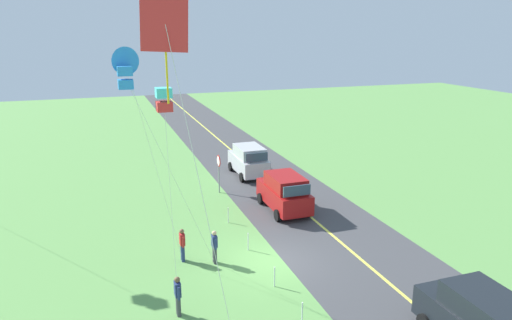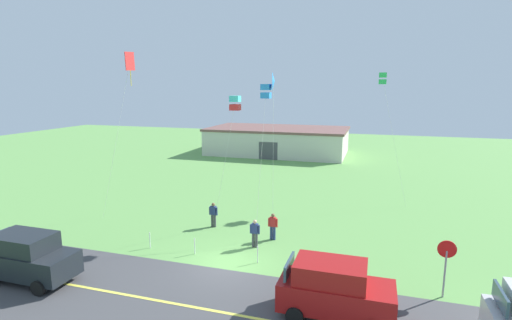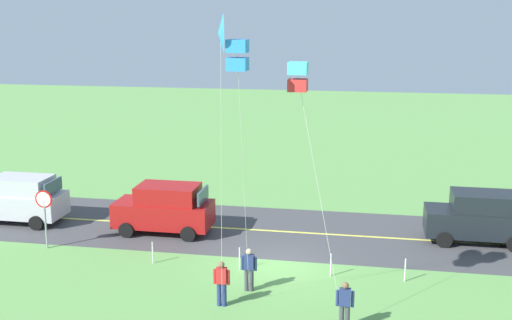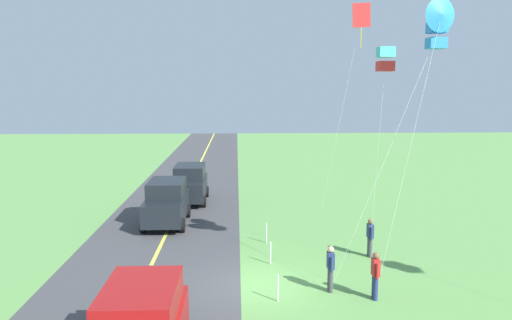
% 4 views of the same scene
% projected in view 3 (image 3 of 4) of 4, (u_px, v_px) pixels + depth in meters
% --- Properties ---
extents(ground_plane, '(120.00, 120.00, 0.10)m').
position_uv_depth(ground_plane, '(278.00, 266.00, 25.20)').
color(ground_plane, '#60994C').
extents(asphalt_road, '(120.00, 7.00, 0.00)m').
position_uv_depth(asphalt_road, '(291.00, 232.00, 29.02)').
color(asphalt_road, '#424244').
rests_on(asphalt_road, ground).
extents(road_centre_stripe, '(120.00, 0.16, 0.00)m').
position_uv_depth(road_centre_stripe, '(291.00, 232.00, 29.02)').
color(road_centre_stripe, '#E5E04C').
rests_on(road_centre_stripe, asphalt_road).
extents(car_suv_foreground, '(4.40, 2.12, 2.24)m').
position_uv_depth(car_suv_foreground, '(165.00, 208.00, 28.73)').
color(car_suv_foreground, maroon).
rests_on(car_suv_foreground, ground).
extents(car_parked_west_near, '(4.40, 2.12, 2.24)m').
position_uv_depth(car_parked_west_near, '(479.00, 217.00, 27.51)').
color(car_parked_west_near, black).
rests_on(car_parked_west_near, ground).
extents(car_parked_east_near, '(4.40, 2.12, 2.24)m').
position_uv_depth(car_parked_east_near, '(19.00, 199.00, 30.21)').
color(car_parked_east_near, '#B7B7BC').
rests_on(car_parked_east_near, ground).
extents(stop_sign, '(0.76, 0.08, 2.56)m').
position_uv_depth(stop_sign, '(44.00, 208.00, 26.63)').
color(stop_sign, gray).
rests_on(stop_sign, ground).
extents(person_adult_near, '(0.58, 0.22, 1.60)m').
position_uv_depth(person_adult_near, '(222.00, 282.00, 21.48)').
color(person_adult_near, navy).
rests_on(person_adult_near, ground).
extents(person_adult_companion, '(0.58, 0.22, 1.60)m').
position_uv_depth(person_adult_companion, '(345.00, 304.00, 19.85)').
color(person_adult_companion, '#3F3F47').
rests_on(person_adult_companion, ground).
extents(person_child_watcher, '(0.58, 0.22, 1.60)m').
position_uv_depth(person_child_watcher, '(249.00, 268.00, 22.66)').
color(person_child_watcher, '#3F3F47').
rests_on(person_child_watcher, ground).
extents(kite_red_low, '(0.78, 2.55, 9.76)m').
position_uv_depth(kite_red_low, '(221.00, 34.00, 17.63)').
color(kite_red_low, silver).
rests_on(kite_red_low, ground).
extents(kite_blue_mid, '(1.88, 0.56, 8.36)m').
position_uv_depth(kite_blue_mid, '(298.00, 77.00, 18.64)').
color(kite_blue_mid, silver).
rests_on(kite_blue_mid, ground).
extents(kite_yellow_high, '(0.64, 3.69, 9.05)m').
position_uv_depth(kite_yellow_high, '(237.00, 56.00, 17.62)').
color(kite_yellow_high, silver).
rests_on(kite_yellow_high, ground).
extents(fence_post_0, '(0.05, 0.05, 0.90)m').
position_uv_depth(fence_post_0, '(405.00, 270.00, 23.56)').
color(fence_post_0, silver).
rests_on(fence_post_0, ground).
extents(fence_post_1, '(0.05, 0.05, 0.90)m').
position_uv_depth(fence_post_1, '(331.00, 265.00, 24.04)').
color(fence_post_1, silver).
rests_on(fence_post_1, ground).
extents(fence_post_2, '(0.05, 0.05, 0.90)m').
position_uv_depth(fence_post_2, '(240.00, 259.00, 24.66)').
color(fence_post_2, silver).
rests_on(fence_post_2, ground).
extents(fence_post_3, '(0.05, 0.05, 0.90)m').
position_uv_depth(fence_post_3, '(153.00, 253.00, 25.28)').
color(fence_post_3, silver).
rests_on(fence_post_3, ground).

